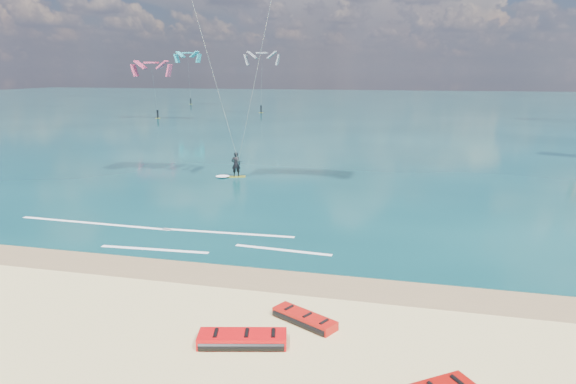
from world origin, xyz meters
name	(u,v)px	position (x,y,z in m)	size (l,w,h in m)	color
ground	(320,146)	(0.00, 40.00, 0.00)	(320.00, 320.00, 0.00)	tan
wet_sand_strip	(165,269)	(0.00, 3.00, 0.00)	(320.00, 2.40, 0.01)	brown
sea	(369,107)	(0.00, 104.00, 0.02)	(320.00, 200.00, 0.04)	#093135
packed_kite_left	(243,345)	(5.06, -1.99, 0.00)	(2.88, 1.20, 0.44)	red
packed_kite_mid	(304,323)	(6.59, -0.20, 0.00)	(2.45, 0.97, 0.35)	red
kitesurfer_main	(232,49)	(-2.07, 17.88, 9.45)	(9.29, 8.60, 18.32)	#BFCA17
shoreline_foam	(173,235)	(-1.65, 7.13, 0.04)	(17.75, 3.61, 0.01)	white
distant_kites	(292,84)	(-12.13, 78.41, 5.56)	(85.23, 38.43, 11.97)	#2AABB8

